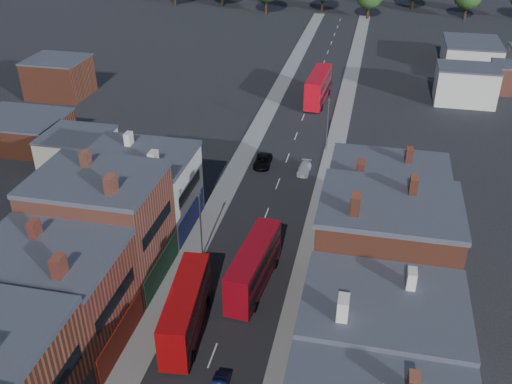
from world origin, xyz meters
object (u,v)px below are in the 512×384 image
at_px(bus_1, 254,266).
at_px(car_3, 304,169).
at_px(bus_2, 318,87).
at_px(car_2, 263,161).
at_px(bus_0, 186,309).

bearing_deg(bus_1, car_3, 92.00).
height_order(bus_2, car_2, bus_2).
distance_m(bus_1, bus_2, 53.67).
relative_size(bus_1, bus_2, 0.90).
distance_m(bus_0, bus_1, 8.90).
relative_size(car_2, car_3, 1.20).
relative_size(bus_1, car_2, 2.33).
relative_size(bus_0, car_3, 2.80).
bearing_deg(car_3, car_2, 173.33).
xyz_separation_m(bus_2, car_3, (1.54, -27.74, -2.33)).
xyz_separation_m(bus_0, car_3, (6.21, 33.52, -2.03)).
distance_m(bus_1, car_3, 26.06).
xyz_separation_m(bus_0, car_2, (0.01, 34.39, -1.94)).
bearing_deg(car_3, bus_2, 94.53).
height_order(bus_0, car_3, bus_0).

